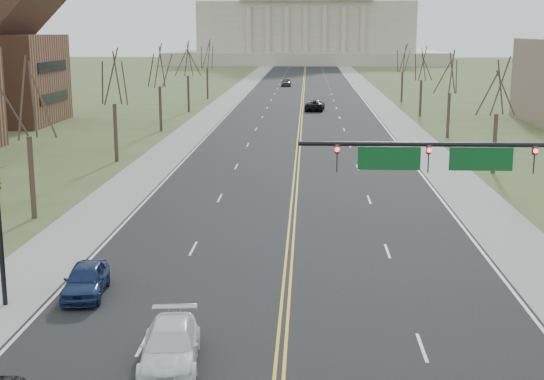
# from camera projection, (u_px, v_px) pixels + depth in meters

# --- Properties ---
(road) EXTENTS (20.00, 380.00, 0.01)m
(road) POSITION_uv_depth(u_px,v_px,m) (303.00, 98.00, 124.87)
(road) COLOR black
(road) RESTS_ON ground
(sidewalk_left) EXTENTS (4.00, 380.00, 0.03)m
(sidewalk_left) POSITION_uv_depth(u_px,v_px,m) (230.00, 98.00, 125.42)
(sidewalk_left) COLOR gray
(sidewalk_left) RESTS_ON ground
(sidewalk_right) EXTENTS (4.00, 380.00, 0.03)m
(sidewalk_right) POSITION_uv_depth(u_px,v_px,m) (376.00, 98.00, 124.32)
(sidewalk_right) COLOR gray
(sidewalk_right) RESTS_ON ground
(center_line) EXTENTS (0.42, 380.00, 0.01)m
(center_line) POSITION_uv_depth(u_px,v_px,m) (303.00, 98.00, 124.87)
(center_line) COLOR gold
(center_line) RESTS_ON road
(edge_line_left) EXTENTS (0.15, 380.00, 0.01)m
(edge_line_left) POSITION_uv_depth(u_px,v_px,m) (243.00, 98.00, 125.32)
(edge_line_left) COLOR silver
(edge_line_left) RESTS_ON road
(edge_line_right) EXTENTS (0.15, 380.00, 0.01)m
(edge_line_right) POSITION_uv_depth(u_px,v_px,m) (362.00, 98.00, 124.42)
(edge_line_right) COLOR silver
(edge_line_right) RESTS_ON road
(capitol) EXTENTS (90.00, 60.00, 50.00)m
(capitol) POSITION_uv_depth(u_px,v_px,m) (306.00, 20.00, 258.63)
(capitol) COLOR beige
(capitol) RESTS_ON ground
(signal_mast) EXTENTS (12.12, 0.44, 7.20)m
(signal_mast) POSITION_uv_depth(u_px,v_px,m) (479.00, 171.00, 29.04)
(signal_mast) COLOR black
(signal_mast) RESTS_ON ground
(tree_l_0) EXTENTS (3.96, 3.96, 9.00)m
(tree_l_0) POSITION_uv_depth(u_px,v_px,m) (27.00, 103.00, 44.02)
(tree_l_0) COLOR #3C2C23
(tree_l_0) RESTS_ON ground
(tree_r_1) EXTENTS (3.74, 3.74, 8.50)m
(tree_r_1) POSITION_uv_depth(u_px,v_px,m) (498.00, 90.00, 58.31)
(tree_r_1) COLOR #3C2C23
(tree_r_1) RESTS_ON ground
(tree_l_1) EXTENTS (3.96, 3.96, 9.00)m
(tree_l_1) POSITION_uv_depth(u_px,v_px,m) (113.00, 80.00, 63.57)
(tree_l_1) COLOR #3C2C23
(tree_l_1) RESTS_ON ground
(tree_r_2) EXTENTS (3.74, 3.74, 8.50)m
(tree_r_2) POSITION_uv_depth(u_px,v_px,m) (450.00, 75.00, 77.85)
(tree_r_2) COLOR #3C2C23
(tree_r_2) RESTS_ON ground
(tree_l_2) EXTENTS (3.96, 3.96, 9.00)m
(tree_l_2) POSITION_uv_depth(u_px,v_px,m) (159.00, 68.00, 83.11)
(tree_l_2) COLOR #3C2C23
(tree_l_2) RESTS_ON ground
(tree_r_3) EXTENTS (3.74, 3.74, 8.50)m
(tree_r_3) POSITION_uv_depth(u_px,v_px,m) (422.00, 66.00, 97.39)
(tree_r_3) COLOR #3C2C23
(tree_r_3) RESTS_ON ground
(tree_l_3) EXTENTS (3.96, 3.96, 9.00)m
(tree_l_3) POSITION_uv_depth(u_px,v_px,m) (188.00, 61.00, 102.65)
(tree_l_3) COLOR #3C2C23
(tree_l_3) RESTS_ON ground
(tree_r_4) EXTENTS (3.74, 3.74, 8.50)m
(tree_r_4) POSITION_uv_depth(u_px,v_px,m) (403.00, 60.00, 116.94)
(tree_r_4) COLOR #3C2C23
(tree_r_4) RESTS_ON ground
(tree_l_4) EXTENTS (3.96, 3.96, 9.00)m
(tree_l_4) POSITION_uv_depth(u_px,v_px,m) (207.00, 56.00, 122.19)
(tree_l_4) COLOR #3C2C23
(tree_l_4) RESTS_ON ground
(car_sb_inner_second) EXTENTS (2.37, 4.87, 1.36)m
(car_sb_inner_second) POSITION_uv_depth(u_px,v_px,m) (170.00, 346.00, 25.37)
(car_sb_inner_second) COLOR white
(car_sb_inner_second) RESTS_ON road
(car_sb_outer_second) EXTENTS (2.03, 4.19, 1.38)m
(car_sb_outer_second) POSITION_uv_depth(u_px,v_px,m) (86.00, 280.00, 32.10)
(car_sb_outer_second) COLOR navy
(car_sb_outer_second) RESTS_ON road
(car_far_nb) EXTENTS (2.96, 5.64, 1.51)m
(car_far_nb) POSITION_uv_depth(u_px,v_px,m) (315.00, 105.00, 105.74)
(car_far_nb) COLOR black
(car_far_nb) RESTS_ON road
(car_far_sb) EXTENTS (2.02, 4.82, 1.63)m
(car_far_sb) POSITION_uv_depth(u_px,v_px,m) (286.00, 82.00, 151.43)
(car_far_sb) COLOR #494B50
(car_far_sb) RESTS_ON road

